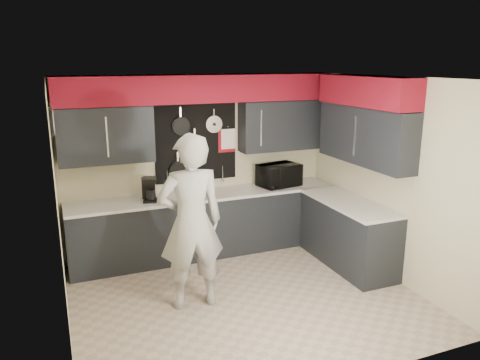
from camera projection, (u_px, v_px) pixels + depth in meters
name	position (u px, v px, depth m)	size (l,w,h in m)	color
ground	(245.00, 297.00, 5.67)	(4.00, 4.00, 0.00)	tan
back_wall_assembly	(202.00, 117.00, 6.61)	(4.00, 0.36, 2.60)	beige
right_wall_assembly	(368.00, 127.00, 6.10)	(0.36, 3.50, 2.60)	beige
left_wall_assembly	(59.00, 211.00, 4.62)	(0.05, 3.50, 2.60)	beige
base_cabinets	(246.00, 226.00, 6.75)	(3.95, 2.20, 0.92)	black
microwave	(279.00, 175.00, 7.11)	(0.61, 0.41, 0.34)	black
knife_block	(199.00, 186.00, 6.73)	(0.10, 0.10, 0.21)	#351D11
utensil_crock	(190.00, 189.00, 6.69)	(0.12, 0.12, 0.15)	white
coffee_maker	(149.00, 189.00, 6.35)	(0.23, 0.26, 0.33)	black
person	(191.00, 223.00, 5.25)	(0.74, 0.49, 2.04)	#B3B3B1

